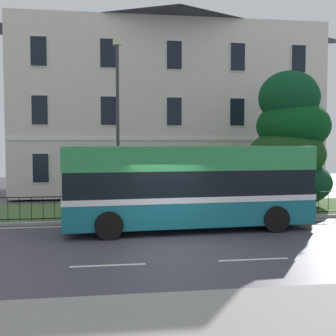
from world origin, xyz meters
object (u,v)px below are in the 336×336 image
single_decker_bus (188,186)px  street_lamp_post (118,115)px  litter_bin (226,200)px  georgian_townhouse (164,101)px  evergreen_tree (290,145)px

single_decker_bus → street_lamp_post: street_lamp_post is taller
single_decker_bus → litter_bin: 3.51m
georgian_townhouse → street_lamp_post: bearing=-108.4°
street_lamp_post → litter_bin: size_ratio=6.70×
litter_bin → evergreen_tree: bearing=26.4°
single_decker_bus → litter_bin: (2.19, 2.58, -0.94)m
evergreen_tree → single_decker_bus: evergreen_tree is taller
georgian_townhouse → single_decker_bus: size_ratio=2.04×
single_decker_bus → street_lamp_post: (-2.52, 3.00, 2.81)m
evergreen_tree → litter_bin: size_ratio=5.85×
single_decker_bus → litter_bin: single_decker_bus is taller
street_lamp_post → evergreen_tree: bearing=9.7°
evergreen_tree → litter_bin: bearing=-153.6°
georgian_townhouse → evergreen_tree: bearing=-58.4°
georgian_townhouse → litter_bin: (1.41, -10.33, -5.35)m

